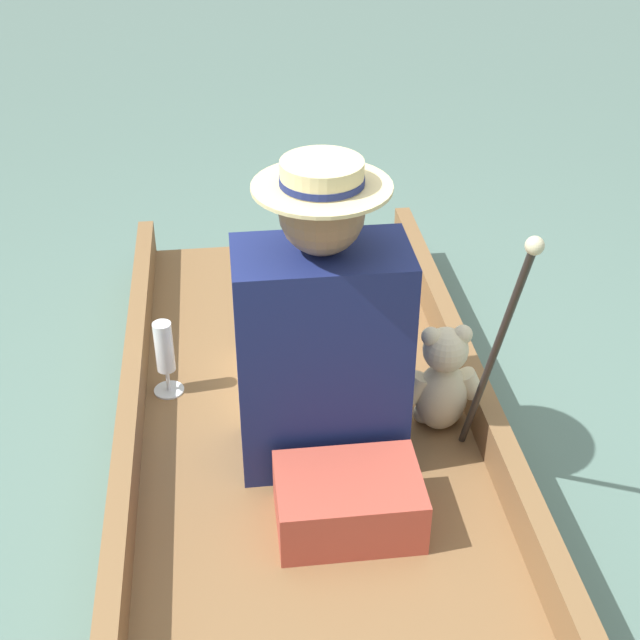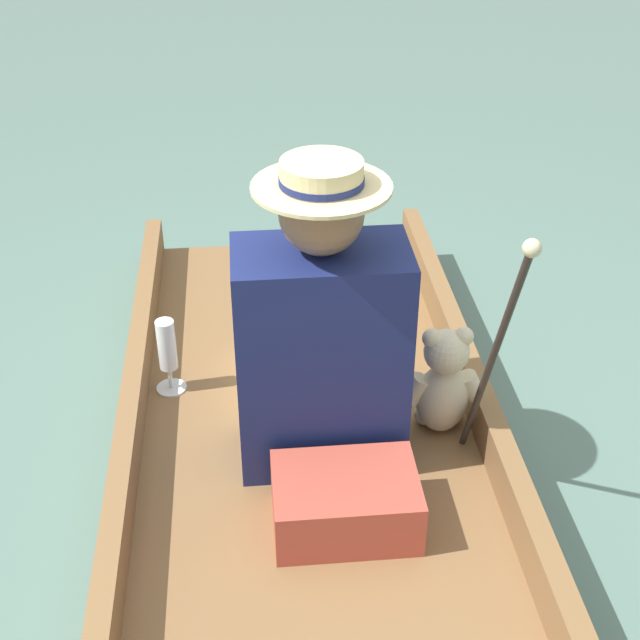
# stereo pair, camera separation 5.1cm
# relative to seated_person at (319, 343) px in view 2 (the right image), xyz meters

# --- Properties ---
(ground_plane) EXTENTS (16.00, 16.00, 0.00)m
(ground_plane) POSITION_rel_seated_person_xyz_m (-0.03, -0.11, -0.45)
(ground_plane) COLOR slate
(punt_boat) EXTENTS (1.12, 2.73, 0.24)m
(punt_boat) POSITION_rel_seated_person_xyz_m (-0.03, -0.11, -0.39)
(punt_boat) COLOR brown
(punt_boat) RESTS_ON ground_plane
(seat_cushion) EXTENTS (0.38, 0.27, 0.16)m
(seat_cushion) POSITION_rel_seated_person_xyz_m (0.04, -0.36, -0.27)
(seat_cushion) COLOR #B24738
(seat_cushion) RESTS_ON punt_boat
(seated_person) EXTENTS (0.47, 0.73, 0.92)m
(seated_person) POSITION_rel_seated_person_xyz_m (0.00, 0.00, 0.00)
(seated_person) COLOR white
(seated_person) RESTS_ON punt_boat
(teddy_bear) EXTENTS (0.26, 0.15, 0.37)m
(teddy_bear) POSITION_rel_seated_person_xyz_m (0.37, 0.02, -0.18)
(teddy_bear) COLOR beige
(teddy_bear) RESTS_ON punt_boat
(wine_glass) EXTENTS (0.10, 0.10, 0.26)m
(wine_glass) POSITION_rel_seated_person_xyz_m (-0.46, 0.29, -0.19)
(wine_glass) COLOR silver
(wine_glass) RESTS_ON punt_boat
(walking_cane) EXTENTS (0.04, 0.37, 0.87)m
(walking_cane) POSITION_rel_seated_person_xyz_m (0.43, -0.26, 0.15)
(walking_cane) COLOR #2D2823
(walking_cane) RESTS_ON punt_boat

